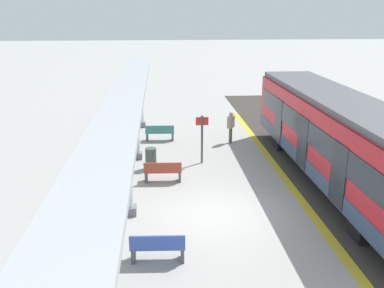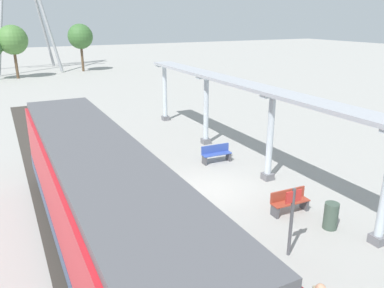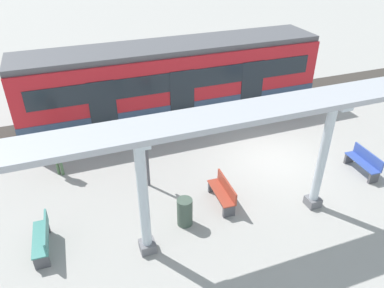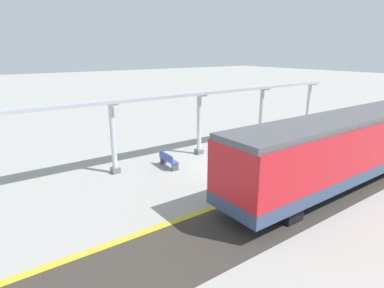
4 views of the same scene
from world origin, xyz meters
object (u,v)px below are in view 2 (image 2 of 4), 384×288
(platform_info_sign, at_px, (292,216))
(canopy_pillar_fifth, at_px, (165,93))
(canopy_pillar_fourth, at_px, (206,110))
(bench_near_end, at_px, (216,153))
(bench_far_end, at_px, (289,201))
(canopy_pillar_third, at_px, (270,138))
(trash_bin, at_px, (331,216))
(train_near_carriage, at_px, (100,200))

(platform_info_sign, bearing_deg, canopy_pillar_fifth, 79.81)
(canopy_pillar_fourth, bearing_deg, canopy_pillar_fifth, 90.00)
(canopy_pillar_fourth, distance_m, bench_near_end, 3.27)
(bench_near_end, height_order, bench_far_end, same)
(bench_near_end, relative_size, bench_far_end, 1.00)
(canopy_pillar_third, xyz_separation_m, canopy_pillar_fourth, (0.00, 5.65, 0.00))
(platform_info_sign, bearing_deg, trash_bin, 13.77)
(train_near_carriage, xyz_separation_m, canopy_pillar_fifth, (7.90, 13.72, 0.11))
(train_near_carriage, height_order, trash_bin, train_near_carriage)
(bench_near_end, bearing_deg, canopy_pillar_fifth, 83.73)
(canopy_pillar_fifth, bearing_deg, platform_info_sign, -100.19)
(train_near_carriage, xyz_separation_m, platform_info_sign, (4.97, -2.55, -0.50))
(bench_far_end, bearing_deg, train_near_carriage, 176.02)
(bench_far_end, relative_size, trash_bin, 1.62)
(canopy_pillar_fifth, relative_size, bench_far_end, 2.53)
(bench_near_end, distance_m, trash_bin, 7.16)
(train_near_carriage, relative_size, canopy_pillar_fifth, 3.58)
(canopy_pillar_fifth, relative_size, trash_bin, 4.09)
(train_near_carriage, xyz_separation_m, bench_far_end, (6.75, -0.47, -1.39))
(canopy_pillar_third, bearing_deg, trash_bin, -98.73)
(bench_far_end, xyz_separation_m, platform_info_sign, (-1.77, -2.08, 0.89))
(canopy_pillar_third, xyz_separation_m, platform_info_sign, (-2.92, -4.82, -0.61))
(bench_far_end, xyz_separation_m, trash_bin, (0.50, -1.52, 0.03))
(bench_near_end, bearing_deg, trash_bin, -87.72)
(canopy_pillar_fifth, relative_size, platform_info_sign, 1.74)
(bench_near_end, xyz_separation_m, platform_info_sign, (-1.99, -7.71, 0.89))
(bench_near_end, relative_size, platform_info_sign, 0.69)
(canopy_pillar_third, relative_size, bench_far_end, 2.53)
(canopy_pillar_fifth, bearing_deg, train_near_carriage, -119.92)
(train_near_carriage, height_order, bench_near_end, train_near_carriage)
(canopy_pillar_fourth, xyz_separation_m, trash_bin, (-0.65, -9.91, -1.47))
(bench_far_end, bearing_deg, canopy_pillar_fifth, 85.36)
(train_near_carriage, distance_m, bench_far_end, 6.90)
(canopy_pillar_third, distance_m, canopy_pillar_fourth, 5.65)
(canopy_pillar_third, bearing_deg, train_near_carriage, -163.97)
(bench_near_end, height_order, trash_bin, trash_bin)
(train_near_carriage, xyz_separation_m, canopy_pillar_third, (7.90, 2.27, 0.11))
(platform_info_sign, bearing_deg, bench_far_end, 49.50)
(canopy_pillar_fourth, distance_m, bench_far_end, 8.60)
(bench_near_end, bearing_deg, train_near_carriage, -143.42)
(platform_info_sign, bearing_deg, train_near_carriage, 152.88)
(canopy_pillar_third, bearing_deg, platform_info_sign, -121.27)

